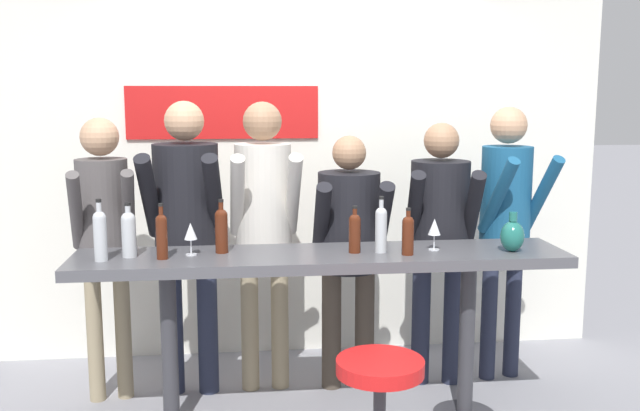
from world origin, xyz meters
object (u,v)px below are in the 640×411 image
object	(u,v)px
wine_bottle_1	(221,228)
wine_glass_0	(434,228)
wine_bottle_2	(129,232)
wine_glass_1	(191,232)
wine_bottle_0	(162,234)
bar_stool	(380,402)
person_far_left	(104,225)
person_right	(506,210)
person_center_right	(439,226)
person_center_left	(264,213)
wine_bottle_6	(355,231)
tasting_table	(322,280)
person_left	(187,216)
wine_bottle_5	(100,233)
decorative_vase	(512,236)
wine_bottle_4	(381,227)
person_center	(349,236)
wine_bottle_3	(408,233)

from	to	relation	value
wine_bottle_1	wine_glass_0	bearing A→B (deg)	-3.04
wine_bottle_2	wine_glass_1	bearing A→B (deg)	1.14
wine_bottle_0	wine_bottle_2	size ratio (longest dim) A/B	1.02
bar_stool	wine_glass_0	xyz separation A→B (m)	(0.43, 0.65, 0.70)
wine_glass_1	bar_stool	bearing A→B (deg)	-36.64
wine_glass_0	wine_glass_1	xyz separation A→B (m)	(-1.34, 0.02, 0.00)
person_far_left	person_right	world-z (taller)	person_right
person_center_right	wine_glass_1	world-z (taller)	person_center_right
bar_stool	person_center_left	bearing A→B (deg)	112.92
wine_bottle_1	wine_bottle_6	size ratio (longest dim) A/B	1.14
wine_glass_0	tasting_table	bearing A→B (deg)	-179.85
wine_glass_0	person_center_left	bearing A→B (deg)	150.16
bar_stool	wine_bottle_1	distance (m)	1.26
person_left	person_center_right	distance (m)	1.57
wine_glass_1	tasting_table	bearing A→B (deg)	-2.02
person_right	wine_bottle_5	bearing A→B (deg)	-175.84
person_left	decorative_vase	world-z (taller)	person_left
wine_bottle_1	wine_bottle_4	world-z (taller)	wine_bottle_4
person_center_left	decorative_vase	size ratio (longest dim) A/B	8.23
wine_bottle_2	wine_glass_0	world-z (taller)	wine_bottle_2
person_center_left	wine_glass_1	distance (m)	0.65
person_center	wine_bottle_6	xyz separation A→B (m)	(-0.05, -0.51, 0.13)
wine_bottle_2	wine_bottle_5	bearing A→B (deg)	-150.16
person_right	wine_bottle_3	size ratio (longest dim) A/B	6.92
wine_bottle_1	bar_stool	bearing A→B (deg)	-43.81
person_center_left	wine_bottle_0	world-z (taller)	person_center_left
person_center	decorative_vase	distance (m)	1.01
wine_bottle_3	decorative_vase	bearing A→B (deg)	1.59
wine_bottle_5	wine_bottle_1	bearing A→B (deg)	11.12
wine_bottle_1	wine_glass_1	distance (m)	0.17
tasting_table	wine_bottle_3	bearing A→B (deg)	-11.85
tasting_table	wine_bottle_3	world-z (taller)	wine_bottle_3
person_center	person_right	xyz separation A→B (m)	(1.02, 0.04, 0.13)
person_center	person_right	distance (m)	1.03
bar_stool	wine_bottle_5	size ratio (longest dim) A/B	1.92
wine_bottle_2	wine_glass_0	xyz separation A→B (m)	(1.66, -0.02, -0.01)
wine_bottle_1	wine_bottle_6	bearing A→B (deg)	-6.06
person_left	person_center	world-z (taller)	person_left
tasting_table	bar_stool	world-z (taller)	tasting_table
person_center_left	wine_bottle_4	bearing A→B (deg)	-44.06
person_center_left	person_right	size ratio (longest dim) A/B	1.02
person_center_right	wine_bottle_0	xyz separation A→B (m)	(-1.65, -0.55, 0.09)
person_center_left	wine_bottle_3	distance (m)	0.98
person_left	person_right	bearing A→B (deg)	5.16
person_center	wine_glass_1	distance (m)	1.06
wine_bottle_4	bar_stool	bearing A→B (deg)	-100.89
wine_glass_1	person_right	bearing A→B (deg)	14.89
wine_bottle_0	person_center_left	bearing A→B (deg)	46.55
wine_bottle_6	person_left	bearing A→B (deg)	150.42
wine_bottle_1	wine_bottle_3	bearing A→B (deg)	-9.09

